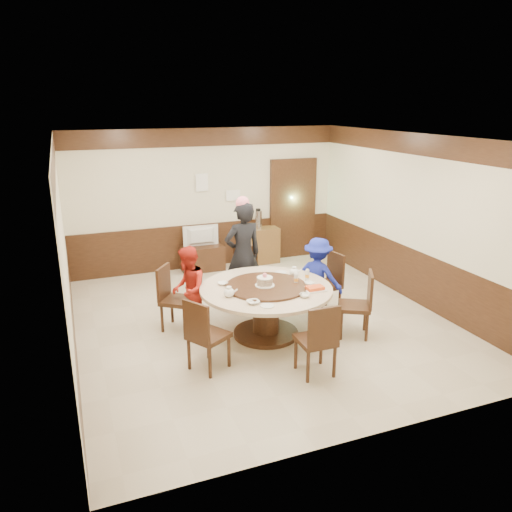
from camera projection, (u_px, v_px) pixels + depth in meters
name	position (u px, v px, depth m)	size (l,w,h in m)	color
room	(262.00, 255.00, 7.49)	(6.00, 6.04, 2.84)	beige
banquet_table	(266.00, 301.00, 7.18)	(1.90, 1.90, 0.78)	#361E10
chair_0	(325.00, 294.00, 8.09)	(0.50, 0.49, 0.97)	#361E10
chair_1	(247.00, 286.00, 8.40)	(0.53, 0.54, 0.97)	#361E10
chair_2	(176.00, 309.00, 7.47)	(0.62, 0.61, 0.97)	#361E10
chair_3	(208.00, 347.00, 6.33)	(0.61, 0.60, 0.97)	#361E10
chair_4	(316.00, 352.00, 6.21)	(0.45, 0.46, 0.97)	#361E10
chair_5	(355.00, 316.00, 7.25)	(0.60, 0.60, 0.97)	#361E10
person_standing	(243.00, 255.00, 8.16)	(0.64, 0.42, 1.77)	black
person_red	(188.00, 290.00, 7.30)	(0.63, 0.49, 1.30)	red
person_blue	(318.00, 277.00, 7.90)	(0.81, 0.47, 1.26)	#18239B
birthday_cake	(265.00, 281.00, 7.07)	(0.28, 0.28, 0.19)	white
teapot_left	(229.00, 293.00, 6.75)	(0.17, 0.15, 0.13)	white
teapot_right	(294.00, 272.00, 7.56)	(0.17, 0.15, 0.13)	white
bowl_0	(223.00, 284.00, 7.21)	(0.14, 0.14, 0.04)	white
bowl_1	(305.00, 295.00, 6.75)	(0.14, 0.14, 0.05)	white
bowl_2	(253.00, 302.00, 6.53)	(0.17, 0.17, 0.04)	white
bowl_3	(309.00, 284.00, 7.19)	(0.15, 0.15, 0.05)	white
saucer_near	(267.00, 306.00, 6.45)	(0.18, 0.18, 0.01)	white
saucer_far	(281.00, 272.00, 7.72)	(0.18, 0.18, 0.01)	white
shrimp_platter	(315.00, 289.00, 6.98)	(0.30, 0.20, 0.06)	white
bottle_0	(296.00, 279.00, 7.21)	(0.06, 0.06, 0.16)	silver
bottle_1	(307.00, 275.00, 7.36)	(0.06, 0.06, 0.16)	silver
tv_stand	(202.00, 258.00, 10.10)	(0.85, 0.45, 0.50)	#361E10
television	(202.00, 236.00, 9.97)	(0.72, 0.09, 0.41)	gray
side_cabinet	(259.00, 246.00, 10.53)	(0.80, 0.40, 0.75)	brown
thermos	(258.00, 220.00, 10.35)	(0.15, 0.15, 0.38)	silver
notice_left	(202.00, 182.00, 9.88)	(0.25, 0.00, 0.35)	white
notice_right	(233.00, 195.00, 10.19)	(0.30, 0.00, 0.22)	white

